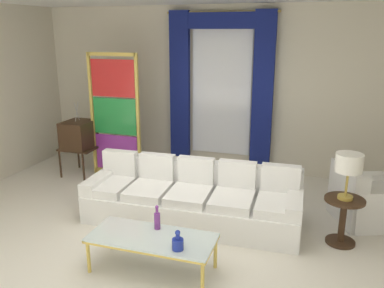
{
  "coord_description": "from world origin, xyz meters",
  "views": [
    {
      "loc": [
        1.63,
        -4.08,
        2.55
      ],
      "look_at": [
        0.03,
        0.9,
        1.05
      ],
      "focal_mm": 37.0,
      "sensor_mm": 36.0,
      "label": 1
    }
  ],
  "objects_px": {
    "bottle_blue_decanter": "(178,243)",
    "peacock_figurine": "(131,171)",
    "bottle_crystal_tall": "(157,220)",
    "stained_glass_divider": "(115,119)",
    "armchair_white": "(364,202)",
    "table_lamp_brass": "(349,165)",
    "couch_white_long": "(193,199)",
    "vintage_tv": "(79,136)",
    "round_side_table": "(343,217)",
    "coffee_table": "(152,239)"
  },
  "relations": [
    {
      "from": "armchair_white",
      "to": "peacock_figurine",
      "type": "height_order",
      "value": "armchair_white"
    },
    {
      "from": "vintage_tv",
      "to": "stained_glass_divider",
      "type": "xyz_separation_m",
      "value": [
        0.67,
        0.14,
        0.33
      ]
    },
    {
      "from": "bottle_blue_decanter",
      "to": "peacock_figurine",
      "type": "relative_size",
      "value": 0.36
    },
    {
      "from": "bottle_crystal_tall",
      "to": "vintage_tv",
      "type": "distance_m",
      "value": 3.33
    },
    {
      "from": "coffee_table",
      "to": "peacock_figurine",
      "type": "xyz_separation_m",
      "value": [
        -1.37,
        2.26,
        -0.15
      ]
    },
    {
      "from": "bottle_blue_decanter",
      "to": "round_side_table",
      "type": "height_order",
      "value": "bottle_blue_decanter"
    },
    {
      "from": "couch_white_long",
      "to": "armchair_white",
      "type": "height_order",
      "value": "couch_white_long"
    },
    {
      "from": "bottle_blue_decanter",
      "to": "table_lamp_brass",
      "type": "height_order",
      "value": "table_lamp_brass"
    },
    {
      "from": "coffee_table",
      "to": "stained_glass_divider",
      "type": "xyz_separation_m",
      "value": [
        -1.8,
        2.56,
        0.68
      ]
    },
    {
      "from": "coffee_table",
      "to": "bottle_blue_decanter",
      "type": "distance_m",
      "value": 0.41
    },
    {
      "from": "round_side_table",
      "to": "couch_white_long",
      "type": "bearing_deg",
      "value": 178.9
    },
    {
      "from": "coffee_table",
      "to": "table_lamp_brass",
      "type": "distance_m",
      "value": 2.45
    },
    {
      "from": "armchair_white",
      "to": "couch_white_long",
      "type": "bearing_deg",
      "value": -163.12
    },
    {
      "from": "stained_glass_divider",
      "to": "round_side_table",
      "type": "distance_m",
      "value": 4.07
    },
    {
      "from": "armchair_white",
      "to": "table_lamp_brass",
      "type": "height_order",
      "value": "table_lamp_brass"
    },
    {
      "from": "round_side_table",
      "to": "bottle_crystal_tall",
      "type": "bearing_deg",
      "value": -151.98
    },
    {
      "from": "bottle_crystal_tall",
      "to": "table_lamp_brass",
      "type": "xyz_separation_m",
      "value": [
        2.01,
        1.07,
        0.51
      ]
    },
    {
      "from": "couch_white_long",
      "to": "peacock_figurine",
      "type": "relative_size",
      "value": 4.91
    },
    {
      "from": "couch_white_long",
      "to": "vintage_tv",
      "type": "height_order",
      "value": "vintage_tv"
    },
    {
      "from": "bottle_blue_decanter",
      "to": "round_side_table",
      "type": "bearing_deg",
      "value": 40.66
    },
    {
      "from": "peacock_figurine",
      "to": "coffee_table",
      "type": "bearing_deg",
      "value": -58.75
    },
    {
      "from": "table_lamp_brass",
      "to": "coffee_table",
      "type": "bearing_deg",
      "value": -147.98
    },
    {
      "from": "bottle_crystal_tall",
      "to": "armchair_white",
      "type": "bearing_deg",
      "value": 37.68
    },
    {
      "from": "coffee_table",
      "to": "table_lamp_brass",
      "type": "height_order",
      "value": "table_lamp_brass"
    },
    {
      "from": "vintage_tv",
      "to": "round_side_table",
      "type": "bearing_deg",
      "value": -14.62
    },
    {
      "from": "vintage_tv",
      "to": "armchair_white",
      "type": "xyz_separation_m",
      "value": [
        4.78,
        -0.44,
        -0.44
      ]
    },
    {
      "from": "bottle_blue_decanter",
      "to": "peacock_figurine",
      "type": "height_order",
      "value": "bottle_blue_decanter"
    },
    {
      "from": "couch_white_long",
      "to": "round_side_table",
      "type": "bearing_deg",
      "value": -1.1
    },
    {
      "from": "couch_white_long",
      "to": "bottle_crystal_tall",
      "type": "relative_size",
      "value": 10.35
    },
    {
      "from": "bottle_crystal_tall",
      "to": "stained_glass_divider",
      "type": "height_order",
      "value": "stained_glass_divider"
    },
    {
      "from": "round_side_table",
      "to": "armchair_white",
      "type": "bearing_deg",
      "value": 66.81
    },
    {
      "from": "couch_white_long",
      "to": "vintage_tv",
      "type": "relative_size",
      "value": 2.19
    },
    {
      "from": "round_side_table",
      "to": "table_lamp_brass",
      "type": "distance_m",
      "value": 0.67
    },
    {
      "from": "bottle_crystal_tall",
      "to": "stained_glass_divider",
      "type": "relative_size",
      "value": 0.13
    },
    {
      "from": "bottle_crystal_tall",
      "to": "round_side_table",
      "type": "xyz_separation_m",
      "value": [
        2.01,
        1.07,
        -0.17
      ]
    },
    {
      "from": "vintage_tv",
      "to": "armchair_white",
      "type": "height_order",
      "value": "vintage_tv"
    },
    {
      "from": "peacock_figurine",
      "to": "stained_glass_divider",
      "type": "bearing_deg",
      "value": 144.98
    },
    {
      "from": "couch_white_long",
      "to": "armchair_white",
      "type": "bearing_deg",
      "value": 16.88
    },
    {
      "from": "bottle_crystal_tall",
      "to": "armchair_white",
      "type": "xyz_separation_m",
      "value": [
        2.32,
        1.79,
        -0.23
      ]
    },
    {
      "from": "coffee_table",
      "to": "bottle_crystal_tall",
      "type": "distance_m",
      "value": 0.23
    },
    {
      "from": "armchair_white",
      "to": "coffee_table",
      "type": "bearing_deg",
      "value": -139.5
    },
    {
      "from": "bottle_blue_decanter",
      "to": "couch_white_long",
      "type": "bearing_deg",
      "value": 101.8
    },
    {
      "from": "coffee_table",
      "to": "peacock_figurine",
      "type": "distance_m",
      "value": 2.65
    },
    {
      "from": "armchair_white",
      "to": "vintage_tv",
      "type": "bearing_deg",
      "value": 174.68
    },
    {
      "from": "bottle_crystal_tall",
      "to": "vintage_tv",
      "type": "relative_size",
      "value": 0.21
    },
    {
      "from": "couch_white_long",
      "to": "stained_glass_divider",
      "type": "bearing_deg",
      "value": 145.48
    },
    {
      "from": "bottle_blue_decanter",
      "to": "round_side_table",
      "type": "relative_size",
      "value": 0.36
    },
    {
      "from": "stained_glass_divider",
      "to": "vintage_tv",
      "type": "bearing_deg",
      "value": -168.04
    },
    {
      "from": "bottle_crystal_tall",
      "to": "armchair_white",
      "type": "distance_m",
      "value": 2.94
    },
    {
      "from": "stained_glass_divider",
      "to": "peacock_figurine",
      "type": "xyz_separation_m",
      "value": [
        0.42,
        -0.3,
        -0.84
      ]
    }
  ]
}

